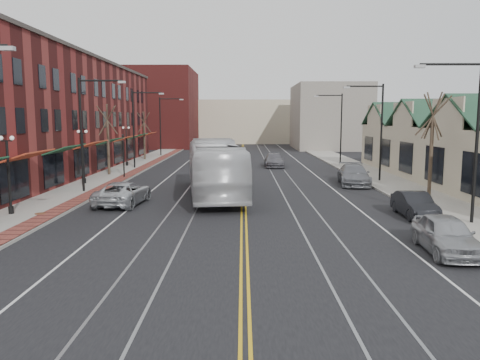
{
  "coord_description": "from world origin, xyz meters",
  "views": [
    {
      "loc": [
        -0.07,
        -17.16,
        5.4
      ],
      "look_at": [
        -0.21,
        8.22,
        2.0
      ],
      "focal_mm": 35.0,
      "sensor_mm": 36.0,
      "label": 1
    }
  ],
  "objects_px": {
    "transit_bus": "(215,168)",
    "parked_car_b": "(415,205)",
    "parked_suv": "(123,193)",
    "parked_car_c": "(354,175)",
    "parked_car_a": "(446,234)",
    "parked_car_d": "(354,175)"
  },
  "relations": [
    {
      "from": "parked_car_a",
      "to": "parked_car_b",
      "type": "distance_m",
      "value": 6.91
    },
    {
      "from": "parked_car_b",
      "to": "parked_car_c",
      "type": "relative_size",
      "value": 0.73
    },
    {
      "from": "transit_bus",
      "to": "parked_car_d",
      "type": "distance_m",
      "value": 12.87
    },
    {
      "from": "parked_suv",
      "to": "parked_car_c",
      "type": "height_order",
      "value": "parked_car_c"
    },
    {
      "from": "parked_suv",
      "to": "parked_car_b",
      "type": "distance_m",
      "value": 17.18
    },
    {
      "from": "parked_suv",
      "to": "parked_car_a",
      "type": "distance_m",
      "value": 18.72
    },
    {
      "from": "parked_car_b",
      "to": "parked_car_d",
      "type": "distance_m",
      "value": 13.33
    },
    {
      "from": "parked_car_c",
      "to": "parked_suv",
      "type": "bearing_deg",
      "value": -145.01
    },
    {
      "from": "transit_bus",
      "to": "parked_suv",
      "type": "xyz_separation_m",
      "value": [
        -5.5,
        -3.47,
        -1.2
      ]
    },
    {
      "from": "parked_car_c",
      "to": "parked_car_d",
      "type": "xyz_separation_m",
      "value": [
        0.29,
        1.02,
        -0.12
      ]
    },
    {
      "from": "transit_bus",
      "to": "parked_car_c",
      "type": "distance_m",
      "value": 12.13
    },
    {
      "from": "parked_car_b",
      "to": "parked_car_c",
      "type": "bearing_deg",
      "value": 92.66
    },
    {
      "from": "parked_car_a",
      "to": "parked_car_d",
      "type": "bearing_deg",
      "value": 90.73
    },
    {
      "from": "parked_car_a",
      "to": "parked_car_b",
      "type": "relative_size",
      "value": 1.08
    },
    {
      "from": "transit_bus",
      "to": "parked_car_d",
      "type": "bearing_deg",
      "value": -157.85
    },
    {
      "from": "parked_car_b",
      "to": "parked_car_c",
      "type": "distance_m",
      "value": 12.32
    },
    {
      "from": "parked_suv",
      "to": "parked_car_b",
      "type": "relative_size",
      "value": 1.27
    },
    {
      "from": "parked_car_a",
      "to": "parked_car_c",
      "type": "relative_size",
      "value": 0.79
    },
    {
      "from": "transit_bus",
      "to": "parked_car_b",
      "type": "distance_m",
      "value": 13.39
    },
    {
      "from": "transit_bus",
      "to": "parked_car_b",
      "type": "xyz_separation_m",
      "value": [
        11.3,
        -7.08,
        -1.25
      ]
    },
    {
      "from": "transit_bus",
      "to": "parked_car_a",
      "type": "xyz_separation_m",
      "value": [
        10.07,
        -13.88,
        -1.17
      ]
    },
    {
      "from": "parked_suv",
      "to": "parked_car_c",
      "type": "relative_size",
      "value": 0.93
    }
  ]
}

